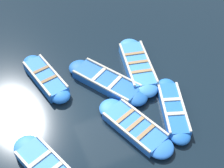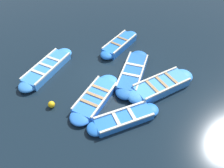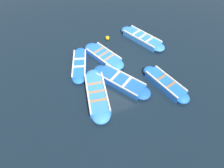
# 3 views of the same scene
# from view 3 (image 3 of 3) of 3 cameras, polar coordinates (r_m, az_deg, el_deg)

# --- Properties ---
(ground_plane) EXTENTS (120.00, 120.00, 0.00)m
(ground_plane) POSITION_cam_3_polar(r_m,az_deg,el_deg) (10.72, 2.31, 4.08)
(ground_plane) COLOR black
(boat_outer_right) EXTENTS (1.63, 3.74, 0.47)m
(boat_outer_right) POSITION_cam_3_polar(r_m,az_deg,el_deg) (9.41, -4.95, -3.21)
(boat_outer_right) COLOR #3884E0
(boat_outer_right) RESTS_ON ground
(boat_tucked) EXTENTS (2.09, 3.42, 0.35)m
(boat_tucked) POSITION_cam_3_polar(r_m,az_deg,el_deg) (11.54, -2.75, 9.22)
(boat_tucked) COLOR blue
(boat_tucked) RESTS_ON ground
(boat_centre) EXTENTS (2.75, 3.69, 0.41)m
(boat_centre) POSITION_cam_3_polar(r_m,az_deg,el_deg) (9.97, 2.81, 0.90)
(boat_centre) COLOR #1E59AD
(boat_centre) RESTS_ON ground
(boat_inner_gap) EXTENTS (1.71, 3.24, 0.36)m
(boat_inner_gap) POSITION_cam_3_polar(r_m,az_deg,el_deg) (11.12, -10.54, 6.33)
(boat_inner_gap) COLOR blue
(boat_inner_gap) RESTS_ON ground
(boat_far_corner) EXTENTS (1.51, 3.28, 0.46)m
(boat_far_corner) POSITION_cam_3_polar(r_m,az_deg,el_deg) (10.27, 16.94, 0.17)
(boat_far_corner) COLOR blue
(boat_far_corner) RESTS_ON ground
(boat_broadside) EXTENTS (2.22, 3.78, 0.41)m
(boat_broadside) POSITION_cam_3_polar(r_m,az_deg,el_deg) (13.12, 9.75, 14.51)
(boat_broadside) COLOR #3884E0
(boat_broadside) RESTS_ON ground
(buoy_orange_near) EXTENTS (0.30, 0.30, 0.30)m
(buoy_orange_near) POSITION_cam_3_polar(r_m,az_deg,el_deg) (13.03, -1.51, 14.82)
(buoy_orange_near) COLOR #EAB214
(buoy_orange_near) RESTS_ON ground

